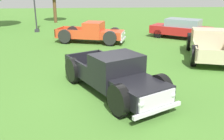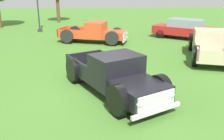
{
  "view_description": "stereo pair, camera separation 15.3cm",
  "coord_description": "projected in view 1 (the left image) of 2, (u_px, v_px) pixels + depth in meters",
  "views": [
    {
      "loc": [
        -0.34,
        -8.95,
        3.89
      ],
      "look_at": [
        0.38,
        -0.1,
        0.9
      ],
      "focal_mm": 39.98,
      "sensor_mm": 36.0,
      "label": 1
    },
    {
      "loc": [
        -0.18,
        -8.96,
        3.89
      ],
      "look_at": [
        0.38,
        -0.1,
        0.9
      ],
      "focal_mm": 39.98,
      "sensor_mm": 36.0,
      "label": 2
    }
  ],
  "objects": [
    {
      "name": "lamp_post_near",
      "position": [
        35.0,
        4.0,
        21.64
      ],
      "size": [
        0.36,
        0.36,
        4.61
      ],
      "color": "#2D2D33",
      "rests_on": "ground_plane"
    },
    {
      "name": "pickup_truck_foreground",
      "position": [
        117.0,
        77.0,
        9.12
      ],
      "size": [
        3.98,
        5.37,
        1.57
      ],
      "color": "black",
      "rests_on": "ground_plane"
    },
    {
      "name": "ground_plane",
      "position": [
        102.0,
        91.0,
        9.72
      ],
      "size": [
        80.0,
        80.0,
        0.0
      ],
      "primitive_type": "plane",
      "color": "#477A2D"
    },
    {
      "name": "pickup_truck_behind_right",
      "position": [
        207.0,
        44.0,
        14.32
      ],
      "size": [
        3.36,
        5.56,
        1.6
      ],
      "color": "#C6B793",
      "rests_on": "ground_plane"
    },
    {
      "name": "pickup_truck_behind_left",
      "position": [
        95.0,
        33.0,
        17.89
      ],
      "size": [
        5.17,
        3.08,
        1.49
      ],
      "color": "#D14723",
      "rests_on": "ground_plane"
    },
    {
      "name": "sedan_distant_a",
      "position": [
        181.0,
        28.0,
        19.41
      ],
      "size": [
        4.74,
        4.19,
        1.51
      ],
      "color": "#B21E1E",
      "rests_on": "ground_plane"
    }
  ]
}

